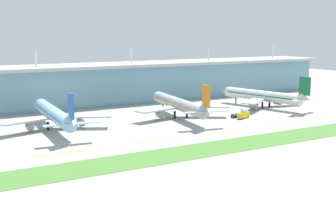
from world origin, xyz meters
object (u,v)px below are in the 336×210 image
Objects in this scene: safety_cone_nose_front at (272,118)px; pushback_tug at (236,115)px; fuel_truck at (244,114)px; airliner_middle at (180,104)px; airliner_far at (264,96)px; airliner_near at (55,114)px; safety_cone_left_wingtip at (289,113)px.

pushback_tug is at bearing 140.01° from safety_cone_nose_front.
airliner_middle is at bearing 144.34° from fuel_truck.
airliner_middle is 1.12× the size of airliner_far.
airliner_near is at bearing 167.80° from pushback_tug.
safety_cone_nose_front is at bearing -39.99° from pushback_tug.
fuel_truck is (86.03, -21.88, -4.19)m from airliner_near.
airliner_middle is at bearing 145.07° from safety_cone_nose_front.
airliner_middle is 45.07m from safety_cone_nose_front.
airliner_middle reaches higher than safety_cone_nose_front.
airliner_near reaches higher than safety_cone_nose_front.
safety_cone_nose_front is at bearing -33.29° from fuel_truck.
airliner_near and airliner_middle have the same top height.
airliner_middle is 14.03× the size of pushback_tug.
airliner_near is at bearing 179.12° from airliner_far.
pushback_tug is at bearing 170.57° from safety_cone_left_wingtip.
pushback_tug is 4.31m from fuel_truck.
airliner_far is at bearing 83.03° from safety_cone_left_wingtip.
safety_cone_nose_front is (97.53, -29.44, -6.10)m from airliner_near.
fuel_truck is 10.94× the size of safety_cone_left_wingtip.
pushback_tug is 17.51m from safety_cone_nose_front.
fuel_truck is (-31.45, -20.08, -4.18)m from airliner_far.
airliner_near is at bearing 176.36° from airliner_middle.
airliner_middle is at bearing -3.64° from airliner_near.
airliner_middle is at bearing -177.91° from airliner_far.
airliner_middle reaches higher than pushback_tug.
safety_cone_left_wingtip is at bearing -96.97° from airliner_far.
airliner_far is 22.49m from safety_cone_left_wingtip.
safety_cone_nose_front is (11.51, -7.55, -1.91)m from fuel_truck.
safety_cone_nose_front is at bearing -16.79° from airliner_near.
fuel_truck is at bearing 146.71° from safety_cone_nose_front.
airliner_middle is 31.18m from fuel_truck.
safety_cone_left_wingtip is (28.82, -1.41, -1.91)m from fuel_truck.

